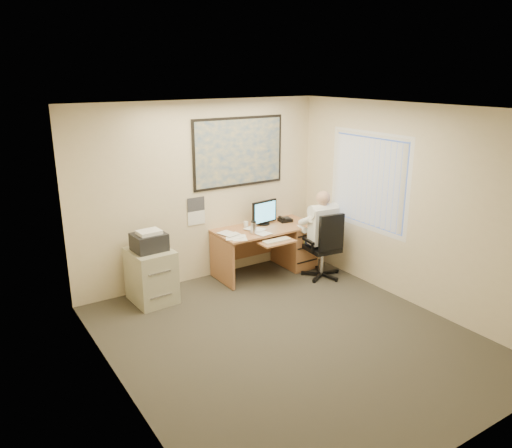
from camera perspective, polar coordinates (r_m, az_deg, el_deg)
room_shell at (r=5.63m, az=4.14°, el=-0.86°), size 4.00×4.50×2.70m
desk at (r=8.06m, az=2.92°, el=-2.05°), size 1.60×0.97×1.13m
world_map at (r=7.66m, az=-1.96°, el=8.21°), size 1.56×0.03×1.06m
wall_calendar at (r=7.49m, az=-6.85°, el=1.47°), size 0.28×0.01×0.42m
window_blinds at (r=7.43m, az=12.69°, el=4.77°), size 0.06×1.40×1.30m
filing_cabinet at (r=7.05m, az=-11.91°, el=-5.27°), size 0.57×0.67×1.04m
office_chair at (r=7.79m, az=7.80°, el=-3.93°), size 0.70×0.70×1.06m
person at (r=7.72m, az=7.49°, el=-1.18°), size 0.67×0.88×1.36m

